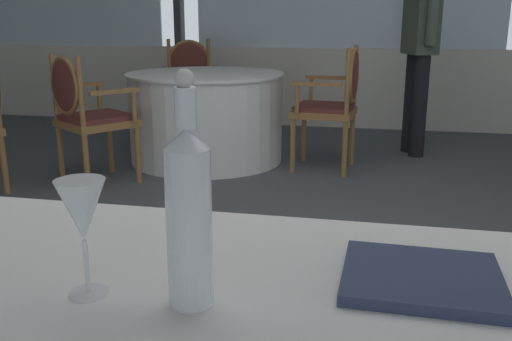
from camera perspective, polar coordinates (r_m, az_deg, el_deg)
The scene contains 10 objects.
ground_plane at distance 2.61m, azimuth 3.22°, elevation -11.42°, with size 15.18×15.18×0.00m, color #4C5156.
window_wall_far at distance 6.24m, azimuth 9.05°, elevation 15.23°, with size 11.68×0.14×3.00m.
water_bottle at distance 0.86m, azimuth -6.79°, elevation -4.27°, with size 0.07×0.07×0.37m.
wine_glass at distance 0.93m, azimuth -17.15°, elevation -4.14°, with size 0.08×0.08×0.19m.
menu_book at distance 1.01m, azimuth 16.37°, elevation -10.37°, with size 0.26×0.23×0.02m, color #2D3856.
background_table_1 at distance 4.74m, azimuth -5.03°, elevation 5.40°, with size 1.30×1.30×0.73m.
dining_chair_1_0 at distance 5.77m, azimuth -6.60°, elevation 9.07°, with size 0.64×0.61×0.96m.
dining_chair_1_1 at distance 4.15m, azimuth -16.90°, elevation 5.96°, with size 0.66×0.64×0.93m.
dining_chair_1_2 at distance 4.42m, azimuth 8.05°, elevation 7.25°, with size 0.51×0.57×0.96m.
diner_person_0 at distance 5.07m, azimuth 16.26°, elevation 12.95°, with size 0.30×0.51×1.77m.
Camera 1 is at (0.34, -2.31, 1.17)m, focal length 39.61 mm.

